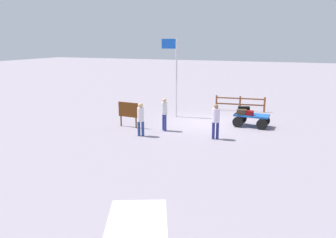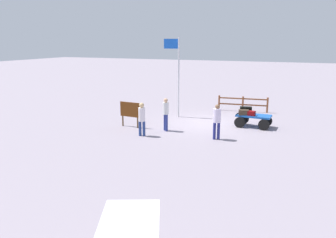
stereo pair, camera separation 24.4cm
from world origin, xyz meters
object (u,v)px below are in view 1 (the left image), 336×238
Objects in this scene: suitcase_maroon at (247,113)px; signboard at (128,111)px; suitcase_tan at (242,112)px; luggage_cart at (251,118)px; flagpole at (174,70)px; worker_trailing at (141,117)px; worker_supervisor at (164,112)px; suitcase_olive at (244,110)px; worker_lead at (216,119)px.

signboard is at bearing 21.71° from suitcase_maroon.
suitcase_tan is at bearing -157.17° from signboard.
flagpole is at bearing -8.77° from luggage_cart.
suitcase_maroon is 0.47× the size of signboard.
worker_supervisor is at bearing -117.57° from worker_trailing.
suitcase_tan is at bearing -146.63° from worker_supervisor.
suitcase_maroon is 5.96m from worker_trailing.
suitcase_olive is at bearing -56.23° from suitcase_maroon.
flagpole reaches higher than luggage_cart.
flagpole is (0.00, -4.71, 1.96)m from worker_trailing.
suitcase_olive is 0.14× the size of flagpole.
worker_lead reaches higher than signboard.
luggage_cart is 0.65m from suitcase_tan.
signboard is at bearing 67.31° from flagpole.
suitcase_tan is 0.35× the size of worker_lead.
suitcase_olive is 0.40× the size of worker_lead.
worker_supervisor is 3.93m from flagpole.
suitcase_tan is at bearing -139.17° from worker_trailing.
flagpole is at bearing -89.99° from worker_trailing.
worker_lead is at bearing 133.00° from flagpole.
worker_supervisor is at bearing 37.21° from suitcase_olive.
suitcase_tan is at bearing -104.68° from worker_lead.
suitcase_olive is at bearing -96.42° from suitcase_tan.
suitcase_olive is 4.61m from worker_supervisor.
flagpole is 4.19m from signboard.
suitcase_maroon is at bearing -158.29° from signboard.
luggage_cart is at bearing -157.11° from signboard.
flagpole reaches higher than suitcase_maroon.
worker_supervisor reaches higher than suitcase_tan.
luggage_cart is 5.48m from flagpole.
luggage_cart is at bearing -129.63° from suitcase_maroon.
luggage_cart is at bearing -156.33° from suitcase_tan.
suitcase_olive is at bearing 172.63° from flagpole.
luggage_cart is at bearing 171.23° from flagpole.
worker_supervisor reaches higher than worker_trailing.
flagpole is (4.33, -0.96, 2.11)m from suitcase_tan.
worker_trailing is at bearing 136.91° from signboard.
signboard is (6.06, 2.41, 0.09)m from suitcase_maroon.
suitcase_olive is 3.37m from worker_lead.
suitcase_tan is 4.91m from flagpole.
suitcase_tan is at bearing 167.44° from flagpole.
suitcase_tan is (0.50, 0.22, 0.36)m from luggage_cart.
worker_lead is (1.07, 2.87, 0.20)m from suitcase_maroon.
luggage_cart is 6.27m from worker_trailing.
flagpole is at bearing -11.79° from suitcase_maroon.
worker_supervisor reaches higher than luggage_cart.
worker_lead reaches higher than suitcase_tan.
luggage_cart is 6.79m from signboard.
suitcase_olive is at bearing -142.79° from worker_supervisor.
flagpole is at bearing -47.00° from worker_lead.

